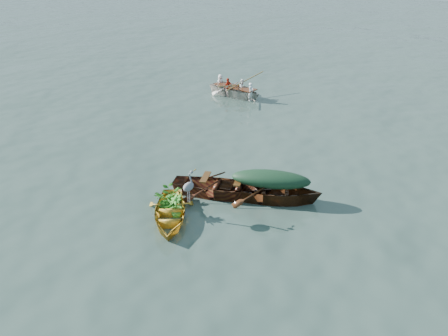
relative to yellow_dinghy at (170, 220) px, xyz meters
The scene contains 11 objects.
ground 1.16m from the yellow_dinghy, 77.68° to the right, with size 140.00×140.00×0.00m, color #394F46.
yellow_dinghy is the anchor object (origin of this frame).
green_tarp_boat 3.08m from the yellow_dinghy, 53.92° to the left, with size 1.32×4.24×0.98m, color #562A14.
open_wooden_boat 1.96m from the yellow_dinghy, 76.18° to the left, with size 1.31×4.22×0.97m, color brown.
rowed_boat 11.67m from the yellow_dinghy, 113.43° to the left, with size 1.29×4.28×1.02m, color silver.
green_tarp_cover 3.17m from the yellow_dinghy, 53.92° to the left, with size 0.73×2.33×0.52m, color #16371E.
thwart_benches 2.03m from the yellow_dinghy, 76.18° to the left, with size 0.79×2.11×0.04m, color #452910, non-canonical shape.
heron 1.03m from the yellow_dinghy, 41.77° to the left, with size 0.28×0.40×0.92m, color gray, non-canonical shape.
dinghy_weeds 0.90m from the yellow_dinghy, 123.80° to the left, with size 0.70×0.90×0.60m, color #27761F.
rowers 11.70m from the yellow_dinghy, 113.43° to the left, with size 1.16×3.00×0.76m, color white.
oars 11.68m from the yellow_dinghy, 113.43° to the left, with size 2.60×0.60×0.06m, color olive, non-canonical shape.
Camera 1 is at (6.70, -6.56, 6.73)m, focal length 35.00 mm.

